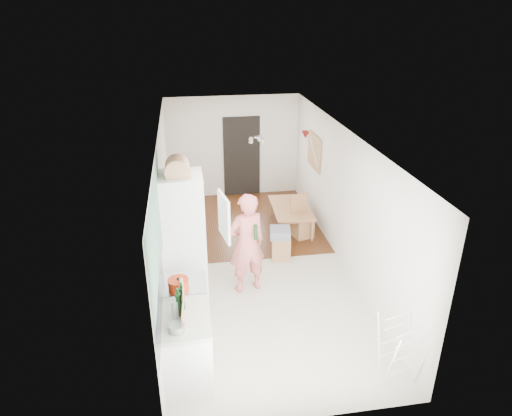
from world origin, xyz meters
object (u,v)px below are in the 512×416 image
object	(u,v)px
dining_chair	(303,217)
stool	(281,248)
drying_rack	(401,350)
dining_table	(292,219)
person	(247,235)

from	to	relation	value
dining_chair	stool	xyz separation A→B (m)	(-0.62, -0.80, -0.22)
dining_chair	drying_rack	xyz separation A→B (m)	(0.25, -4.02, -0.01)
dining_chair	drying_rack	world-z (taller)	dining_chair
drying_rack	dining_table	bearing A→B (deg)	79.50
dining_table	dining_chair	xyz separation A→B (m)	(0.12, -0.41, 0.24)
stool	dining_table	bearing A→B (deg)	67.60
person	stool	xyz separation A→B (m)	(0.78, 0.92, -0.81)
dining_table	dining_chair	world-z (taller)	dining_chair
dining_table	dining_chair	size ratio (longest dim) A/B	1.35
drying_rack	stool	bearing A→B (deg)	89.86
person	stool	world-z (taller)	person
dining_table	drying_rack	bearing A→B (deg)	-172.77
person	stool	distance (m)	1.45
dining_table	stool	bearing A→B (deg)	160.03
dining_table	drying_rack	distance (m)	4.46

